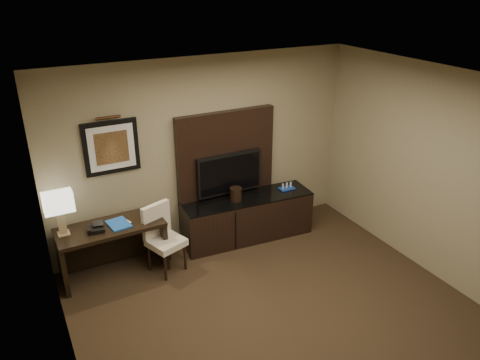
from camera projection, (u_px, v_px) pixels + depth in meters
floor at (300, 337)px, 5.17m from camera, size 4.50×5.00×0.01m
ceiling at (316, 97)px, 4.06m from camera, size 4.50×5.00×0.01m
wall_back at (205, 152)px, 6.64m from camera, size 4.50×0.01×2.70m
wall_left at (70, 299)px, 3.66m from camera, size 0.01×5.00×2.70m
wall_right at (462, 187)px, 5.57m from camera, size 0.01×5.00×2.70m
desk at (113, 250)px, 6.12m from camera, size 1.36×0.61×0.72m
credenza at (247, 217)px, 6.98m from camera, size 1.98×0.68×0.67m
tv_wall_panel at (226, 155)px, 6.75m from camera, size 1.50×0.12×1.30m
tv at (229, 173)px, 6.77m from camera, size 1.00×0.08×0.60m
artwork at (111, 147)px, 5.95m from camera, size 0.70×0.04×0.70m
picture_light at (108, 118)px, 5.75m from camera, size 0.04×0.04×0.30m
desk_chair at (166, 242)px, 6.16m from camera, size 0.56×0.60×0.88m
table_lamp at (60, 212)px, 5.66m from camera, size 0.42×0.32×0.61m
desk_phone at (96, 227)px, 5.84m from camera, size 0.23×0.21×0.10m
blue_folder at (119, 224)px, 6.00m from camera, size 0.29×0.36×0.02m
book at (117, 218)px, 5.95m from camera, size 0.15×0.07×0.20m
ice_bucket at (236, 194)px, 6.72m from camera, size 0.20×0.20×0.19m
minibar_tray at (287, 186)px, 7.09m from camera, size 0.24×0.15×0.08m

